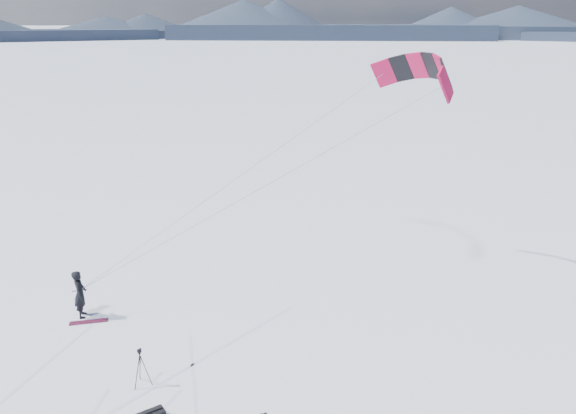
{
  "coord_description": "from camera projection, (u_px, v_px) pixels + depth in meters",
  "views": [
    {
      "loc": [
        5.48,
        -14.72,
        11.04
      ],
      "look_at": [
        5.08,
        7.04,
        3.7
      ],
      "focal_mm": 35.0,
      "sensor_mm": 36.0,
      "label": 1
    }
  ],
  "objects": [
    {
      "name": "horizon_hills",
      "position": [
        110.0,
        286.0,
        16.41
      ],
      "size": [
        704.84,
        706.81,
        8.81
      ],
      "color": "black",
      "rests_on": "ground"
    },
    {
      "name": "snowkiter",
      "position": [
        83.0,
        316.0,
        21.9
      ],
      "size": [
        0.62,
        0.8,
        1.92
      ],
      "primitive_type": "imported",
      "rotation": [
        0.0,
        0.0,
        1.83
      ],
      "color": "black",
      "rests_on": "ground"
    },
    {
      "name": "snow_tracks",
      "position": [
        72.0,
        395.0,
        17.28
      ],
      "size": [
        13.93,
        10.25,
        0.01
      ],
      "color": "silver",
      "rests_on": "ground"
    },
    {
      "name": "power_kite",
      "position": [
        419.0,
        74.0,
        23.43
      ],
      "size": [
        14.79,
        7.45,
        8.6
      ],
      "color": "#C20E41",
      "rests_on": "ground"
    },
    {
      "name": "tripod",
      "position": [
        140.0,
        362.0,
        17.55
      ],
      "size": [
        0.51,
        0.58,
        1.28
      ],
      "rotation": [
        0.0,
        0.0,
        -0.03
      ],
      "color": "black",
      "rests_on": "ground"
    },
    {
      "name": "ground",
      "position": [
        122.0,
        390.0,
        17.57
      ],
      "size": [
        1800.0,
        1800.0,
        0.0
      ],
      "primitive_type": "plane",
      "color": "white"
    },
    {
      "name": "snowboard",
      "position": [
        89.0,
        322.0,
        21.45
      ],
      "size": [
        1.44,
        0.58,
        0.04
      ],
      "primitive_type": "cube",
      "rotation": [
        0.0,
        0.0,
        0.23
      ],
      "color": "maroon",
      "rests_on": "ground"
    }
  ]
}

